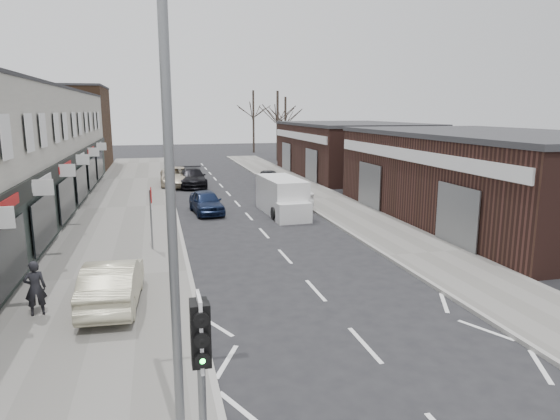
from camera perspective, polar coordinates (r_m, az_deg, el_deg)
ground at (r=11.63m, az=13.80°, el=-19.01°), size 160.00×160.00×0.00m
pavement_left at (r=31.39m, az=-17.15°, el=0.26°), size 5.50×64.00×0.12m
pavement_right at (r=33.10m, az=4.98°, el=1.27°), size 3.50×64.00×0.12m
brick_block_far at (r=54.52m, az=-23.36°, el=8.51°), size 8.00×10.00×8.00m
right_unit_near at (r=28.91m, az=23.18°, el=3.33°), size 10.00×18.00×4.50m
right_unit_far at (r=46.34m, az=8.13°, el=6.81°), size 10.00×16.00×4.50m
tree_far_a at (r=58.77m, az=-0.27°, el=5.65°), size 3.60×3.60×8.00m
tree_far_b at (r=65.17m, az=0.61°, el=6.21°), size 3.60×3.60×7.50m
tree_far_c at (r=70.34m, az=-3.01°, el=6.57°), size 3.60×3.60×8.50m
traffic_light at (r=7.61m, az=-9.06°, el=-15.36°), size 0.28×0.60×3.10m
street_lamp at (r=8.10m, az=-11.20°, el=2.63°), size 2.23×0.22×8.00m
warning_sign at (r=21.12m, az=-14.51°, el=1.11°), size 0.12×0.80×2.70m
white_van at (r=28.34m, az=0.29°, el=1.48°), size 2.08×5.35×2.05m
sedan_on_pavement at (r=15.68m, az=-18.58°, el=-7.88°), size 1.69×4.28×1.39m
pedestrian at (r=15.74m, az=-26.19°, el=-8.02°), size 0.64×0.49×1.59m
parked_car_left_a at (r=28.86m, az=-8.42°, el=0.92°), size 1.93×4.00×1.32m
parked_car_left_b at (r=39.16m, az=-9.97°, el=3.67°), size 2.02×4.89×1.42m
parked_car_left_c at (r=39.79m, az=-11.76°, el=3.75°), size 2.47×5.28×1.46m
parked_car_right_a at (r=30.80m, az=0.92°, el=1.88°), size 1.99×4.71×1.51m
parked_car_right_b at (r=38.68m, az=-1.35°, el=3.70°), size 2.01×4.15×1.36m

